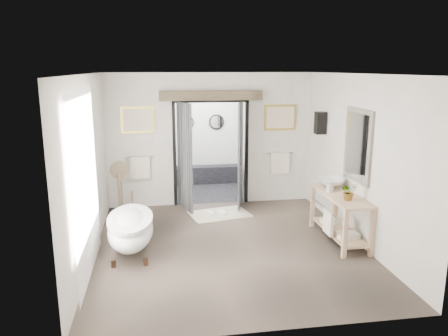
% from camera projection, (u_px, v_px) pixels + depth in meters
% --- Properties ---
extents(ground_plane, '(5.00, 5.00, 0.00)m').
position_uv_depth(ground_plane, '(229.00, 247.00, 7.48)').
color(ground_plane, brown).
extents(room_shell, '(4.52, 5.02, 2.91)m').
position_uv_depth(room_shell, '(229.00, 141.00, 6.93)').
color(room_shell, silver).
rests_on(room_shell, ground_plane).
extents(shower_room, '(2.22, 2.01, 2.51)m').
position_uv_depth(shower_room, '(204.00, 152.00, 11.12)').
color(shower_room, black).
rests_on(shower_room, ground_plane).
extents(back_wall_dressing, '(3.82, 0.79, 2.52)m').
position_uv_depth(back_wall_dressing, '(212.00, 136.00, 9.36)').
color(back_wall_dressing, black).
rests_on(back_wall_dressing, ground_plane).
extents(clawfoot_tub, '(0.74, 1.66, 0.81)m').
position_uv_depth(clawfoot_tub, '(131.00, 229.00, 7.22)').
color(clawfoot_tub, '#3E271B').
rests_on(clawfoot_tub, ground_plane).
extents(vanity, '(0.57, 1.60, 0.85)m').
position_uv_depth(vanity, '(339.00, 213.00, 7.65)').
color(vanity, tan).
rests_on(vanity, ground_plane).
extents(pedestal_mirror, '(0.36, 0.23, 1.21)m').
position_uv_depth(pedestal_mirror, '(120.00, 195.00, 8.68)').
color(pedestal_mirror, brown).
rests_on(pedestal_mirror, ground_plane).
extents(rug, '(1.35, 1.05, 0.01)m').
position_uv_depth(rug, '(220.00, 214.00, 9.13)').
color(rug, beige).
rests_on(rug, ground_plane).
extents(slippers, '(0.42, 0.28, 0.05)m').
position_uv_depth(slippers, '(217.00, 213.00, 9.10)').
color(slippers, white).
rests_on(slippers, rug).
extents(basin, '(0.53, 0.53, 0.17)m').
position_uv_depth(basin, '(331.00, 183.00, 7.97)').
color(basin, white).
rests_on(basin, vanity).
extents(plant, '(0.31, 0.29, 0.29)m').
position_uv_depth(plant, '(349.00, 192.00, 7.21)').
color(plant, gray).
rests_on(plant, vanity).
extents(soap_bottle_a, '(0.10, 0.11, 0.19)m').
position_uv_depth(soap_bottle_a, '(330.00, 187.00, 7.69)').
color(soap_bottle_a, gray).
rests_on(soap_bottle_a, vanity).
extents(soap_bottle_b, '(0.15, 0.15, 0.18)m').
position_uv_depth(soap_bottle_b, '(323.00, 179.00, 8.23)').
color(soap_bottle_b, gray).
rests_on(soap_bottle_b, vanity).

